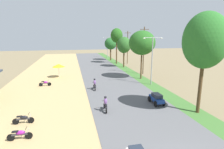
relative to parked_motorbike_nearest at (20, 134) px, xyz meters
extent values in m
cylinder|color=black|center=(0.59, 0.00, -0.21)|extent=(0.56, 0.06, 0.56)
cylinder|color=black|center=(-0.65, 0.00, -0.21)|extent=(0.56, 0.06, 0.56)
cube|color=#333338|center=(-0.03, 0.00, -0.03)|extent=(1.12, 0.12, 0.12)
ellipsoid|color=#8C1E8C|center=(0.05, 0.00, 0.11)|extent=(0.64, 0.28, 0.32)
cube|color=black|center=(-0.31, 0.00, 0.23)|extent=(0.44, 0.20, 0.10)
cylinder|color=#A5A8AD|center=(0.53, 0.00, 0.06)|extent=(0.26, 0.05, 0.68)
cylinder|color=black|center=(0.47, 0.00, 0.43)|extent=(0.04, 0.54, 0.04)
cylinder|color=black|center=(0.22, 2.67, -0.21)|extent=(0.56, 0.06, 0.56)
cylinder|color=black|center=(-1.02, 2.67, -0.21)|extent=(0.56, 0.06, 0.56)
cube|color=#333338|center=(-0.40, 2.67, -0.03)|extent=(1.12, 0.12, 0.12)
ellipsoid|color=black|center=(-0.32, 2.67, 0.11)|extent=(0.64, 0.28, 0.32)
cube|color=black|center=(-0.68, 2.67, 0.23)|extent=(0.44, 0.20, 0.10)
cylinder|color=#A5A8AD|center=(0.16, 2.67, 0.06)|extent=(0.26, 0.05, 0.68)
cylinder|color=black|center=(0.10, 2.67, 0.43)|extent=(0.04, 0.54, 0.04)
cylinder|color=black|center=(0.46, 14.95, -0.21)|extent=(0.56, 0.06, 0.56)
cylinder|color=black|center=(-0.78, 14.95, -0.21)|extent=(0.56, 0.06, 0.56)
cube|color=#333338|center=(-0.16, 14.95, -0.03)|extent=(1.12, 0.12, 0.12)
ellipsoid|color=#8C1E8C|center=(-0.08, 14.95, 0.11)|extent=(0.64, 0.28, 0.32)
cube|color=black|center=(-0.44, 14.95, 0.23)|extent=(0.44, 0.20, 0.10)
cylinder|color=#A5A8AD|center=(0.40, 14.95, 0.06)|extent=(0.26, 0.05, 0.68)
cylinder|color=black|center=(0.34, 14.95, 0.43)|extent=(0.04, 0.54, 0.04)
cylinder|color=#99999E|center=(1.61, 20.38, 0.56)|extent=(0.05, 0.05, 2.10)
cone|color=gold|center=(1.61, 20.38, 1.76)|extent=(2.20, 2.20, 0.55)
cylinder|color=#4C351E|center=(16.20, 1.47, 2.36)|extent=(0.34, 0.34, 5.71)
ellipsoid|color=#266524|center=(16.20, 1.47, 6.67)|extent=(4.08, 4.08, 5.29)
cylinder|color=#4C351E|center=(15.93, 16.34, 2.09)|extent=(0.25, 0.25, 5.18)
ellipsoid|color=#23581D|center=(15.93, 16.34, 5.83)|extent=(4.55, 4.55, 4.19)
cylinder|color=#4C351E|center=(16.23, 28.39, 1.64)|extent=(0.33, 0.33, 4.27)
ellipsoid|color=#265521|center=(16.23, 28.39, 4.83)|extent=(3.34, 3.34, 3.81)
cylinder|color=#4C351E|center=(15.86, 34.16, 2.74)|extent=(0.32, 0.32, 6.46)
ellipsoid|color=#205118|center=(15.86, 34.16, 7.01)|extent=(3.19, 3.19, 3.77)
cylinder|color=#4C351E|center=(15.71, 41.08, 1.55)|extent=(0.40, 0.40, 4.08)
ellipsoid|color=#225925|center=(15.71, 41.08, 4.58)|extent=(3.64, 3.64, 3.60)
cylinder|color=gray|center=(16.05, 12.34, 3.21)|extent=(0.16, 0.16, 7.40)
cylinder|color=gray|center=(15.35, 12.34, 6.76)|extent=(1.40, 0.08, 0.08)
ellipsoid|color=silver|center=(14.65, 12.34, 6.69)|extent=(0.36, 0.20, 0.14)
cylinder|color=gray|center=(16.75, 12.34, 6.76)|extent=(1.40, 0.08, 0.08)
ellipsoid|color=silver|center=(17.45, 12.34, 6.69)|extent=(0.36, 0.20, 0.14)
cylinder|color=gray|center=(16.05, 47.72, 3.02)|extent=(0.16, 0.16, 7.03)
cylinder|color=gray|center=(15.35, 47.72, 6.39)|extent=(1.40, 0.08, 0.08)
ellipsoid|color=silver|center=(14.65, 47.72, 6.32)|extent=(0.36, 0.20, 0.14)
cylinder|color=gray|center=(16.75, 47.72, 6.39)|extent=(1.40, 0.08, 0.08)
ellipsoid|color=silver|center=(17.45, 47.72, 6.32)|extent=(0.36, 0.20, 0.14)
cylinder|color=brown|center=(17.88, 20.21, 4.07)|extent=(0.20, 0.20, 9.25)
cube|color=#473323|center=(17.88, 20.21, 8.20)|extent=(1.80, 0.10, 0.10)
cylinder|color=brown|center=(18.73, 33.50, 3.80)|extent=(0.20, 0.20, 8.70)
cube|color=#473323|center=(18.73, 33.50, 7.65)|extent=(1.80, 0.10, 0.10)
cube|color=navy|center=(13.15, 4.52, 0.10)|extent=(0.88, 2.25, 0.44)
cube|color=#232B38|center=(13.15, 4.42, 0.52)|extent=(0.81, 1.30, 0.40)
cylinder|color=black|center=(13.65, 3.71, -0.15)|extent=(0.11, 0.64, 0.64)
cylinder|color=black|center=(12.66, 3.71, -0.15)|extent=(0.11, 0.64, 0.64)
cylinder|color=black|center=(13.65, 5.33, -0.15)|extent=(0.11, 0.64, 0.64)
cylinder|color=black|center=(12.66, 5.33, -0.15)|extent=(0.11, 0.64, 0.64)
cylinder|color=black|center=(7.13, 4.44, -0.19)|extent=(0.06, 0.56, 0.56)
cylinder|color=black|center=(7.13, 3.20, -0.19)|extent=(0.06, 0.56, 0.56)
cube|color=#333338|center=(7.13, 3.82, -0.01)|extent=(0.12, 1.12, 0.12)
ellipsoid|color=black|center=(7.13, 3.90, 0.13)|extent=(0.28, 0.64, 0.32)
cube|color=black|center=(7.13, 3.54, 0.25)|extent=(0.20, 0.44, 0.10)
cylinder|color=#A5A8AD|center=(7.13, 4.38, 0.08)|extent=(0.05, 0.26, 0.68)
cylinder|color=black|center=(7.13, 4.32, 0.45)|extent=(0.54, 0.04, 0.04)
ellipsoid|color=#724C8C|center=(7.13, 3.62, 0.65)|extent=(0.36, 0.28, 0.64)
sphere|color=black|center=(7.13, 3.66, 1.05)|extent=(0.28, 0.28, 0.28)
cylinder|color=#2D2D38|center=(6.99, 3.72, 0.01)|extent=(0.12, 0.12, 0.48)
cylinder|color=#2D2D38|center=(7.27, 3.72, 0.01)|extent=(0.12, 0.12, 0.48)
cylinder|color=black|center=(7.01, 12.14, -0.19)|extent=(0.06, 0.56, 0.56)
cylinder|color=black|center=(7.01, 10.90, -0.19)|extent=(0.06, 0.56, 0.56)
cube|color=#333338|center=(7.01, 11.52, -0.01)|extent=(0.12, 1.12, 0.12)
ellipsoid|color=silver|center=(7.01, 11.60, 0.13)|extent=(0.28, 0.64, 0.32)
cube|color=black|center=(7.01, 11.24, 0.25)|extent=(0.20, 0.44, 0.10)
cylinder|color=#A5A8AD|center=(7.01, 12.08, 0.08)|extent=(0.05, 0.26, 0.68)
cylinder|color=black|center=(7.01, 12.02, 0.45)|extent=(0.54, 0.04, 0.04)
ellipsoid|color=#724C8C|center=(7.01, 11.32, 0.65)|extent=(0.36, 0.28, 0.64)
sphere|color=black|center=(7.01, 11.36, 1.05)|extent=(0.28, 0.28, 0.28)
cylinder|color=#2D2D38|center=(6.87, 11.42, 0.01)|extent=(0.12, 0.12, 0.48)
cylinder|color=#2D2D38|center=(7.15, 11.42, 0.01)|extent=(0.12, 0.12, 0.48)
camera|label=1|loc=(4.02, -13.37, 7.19)|focal=29.10mm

